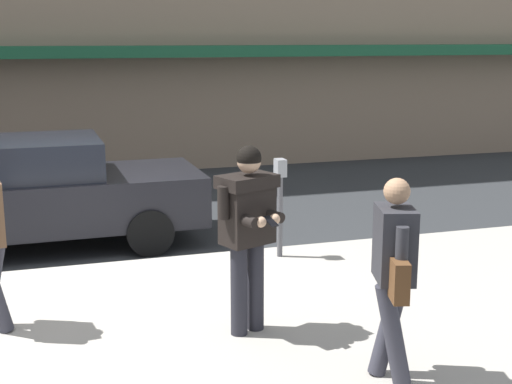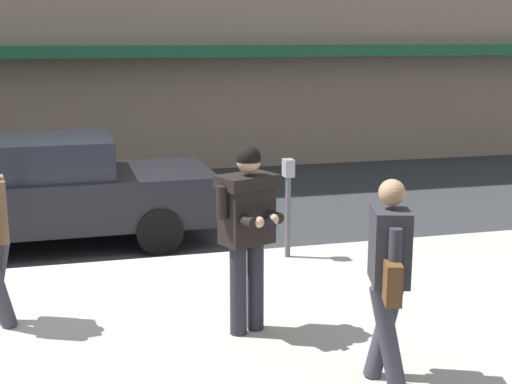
# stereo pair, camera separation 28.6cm
# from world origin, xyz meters

# --- Properties ---
(ground_plane) EXTENTS (80.00, 80.00, 0.00)m
(ground_plane) POSITION_xyz_m (0.00, 0.00, 0.00)
(ground_plane) COLOR #2B2D30
(sidewalk) EXTENTS (32.00, 5.30, 0.14)m
(sidewalk) POSITION_xyz_m (1.00, -2.85, 0.07)
(sidewalk) COLOR #A8A399
(sidewalk) RESTS_ON ground
(curb_paint_line) EXTENTS (28.00, 0.12, 0.01)m
(curb_paint_line) POSITION_xyz_m (1.00, 0.05, 0.00)
(curb_paint_line) COLOR silver
(curb_paint_line) RESTS_ON ground
(parked_sedan_mid) EXTENTS (4.53, 1.99, 1.54)m
(parked_sedan_mid) POSITION_xyz_m (-0.43, 1.23, 0.79)
(parked_sedan_mid) COLOR black
(parked_sedan_mid) RESTS_ON ground
(man_texting_on_phone) EXTENTS (0.61, 0.65, 1.81)m
(man_texting_on_phone) POSITION_xyz_m (1.47, -2.77, 1.25)
(man_texting_on_phone) COLOR #23232B
(man_texting_on_phone) RESTS_ON sidewalk
(pedestrian_with_bag) EXTENTS (0.40, 0.71, 1.70)m
(pedestrian_with_bag) POSITION_xyz_m (2.30, -4.06, 1.11)
(pedestrian_with_bag) COLOR #33333D
(pedestrian_with_bag) RESTS_ON sidewalk
(parking_meter) EXTENTS (0.12, 0.18, 1.27)m
(parking_meter) POSITION_xyz_m (2.54, -0.60, 0.97)
(parking_meter) COLOR #4C4C51
(parking_meter) RESTS_ON sidewalk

